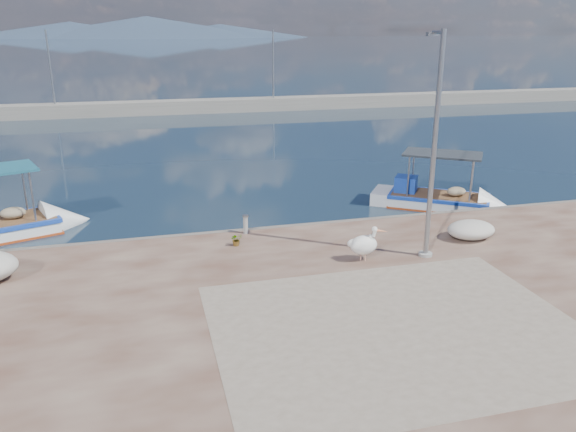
% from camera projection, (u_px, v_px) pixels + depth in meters
% --- Properties ---
extents(ground, '(1400.00, 1400.00, 0.00)m').
position_uv_depth(ground, '(321.00, 297.00, 16.47)').
color(ground, '#162635').
rests_on(ground, ground).
extents(quay, '(44.00, 22.00, 0.50)m').
position_uv_depth(quay, '(416.00, 421.00, 10.88)').
color(quay, '#47281F').
rests_on(quay, ground).
extents(quay_patch, '(9.00, 7.00, 0.01)m').
position_uv_depth(quay_patch, '(397.00, 328.00, 13.80)').
color(quay_patch, gray).
rests_on(quay_patch, quay).
extents(breakwater, '(120.00, 2.20, 7.50)m').
position_uv_depth(breakwater, '(191.00, 106.00, 53.00)').
color(breakwater, gray).
rests_on(breakwater, ground).
extents(mountains, '(370.00, 280.00, 22.00)m').
position_uv_depth(mountains, '(142.00, 28.00, 611.31)').
color(mountains, '#28384C').
rests_on(mountains, ground).
extents(boat_right, '(5.95, 4.94, 2.84)m').
position_uv_depth(boat_right, '(437.00, 202.00, 24.83)').
color(boat_right, white).
rests_on(boat_right, ground).
extents(pelican, '(1.21, 0.85, 1.16)m').
position_uv_depth(pelican, '(364.00, 244.00, 17.65)').
color(pelican, tan).
rests_on(pelican, quay).
extents(lamp_post, '(0.44, 0.96, 7.00)m').
position_uv_depth(lamp_post, '(433.00, 156.00, 17.20)').
color(lamp_post, gray).
rests_on(lamp_post, quay).
extents(bollard_near, '(0.23, 0.23, 0.69)m').
position_uv_depth(bollard_near, '(246.00, 224.00, 20.09)').
color(bollard_near, gray).
rests_on(bollard_near, quay).
extents(potted_plant, '(0.45, 0.41, 0.44)m').
position_uv_depth(potted_plant, '(236.00, 239.00, 19.00)').
color(potted_plant, '#33722D').
rests_on(potted_plant, quay).
extents(net_pile_d, '(1.71, 1.28, 0.64)m').
position_uv_depth(net_pile_d, '(471.00, 230.00, 19.62)').
color(net_pile_d, beige).
rests_on(net_pile_d, quay).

